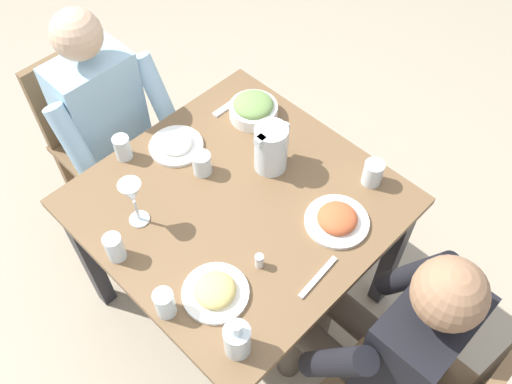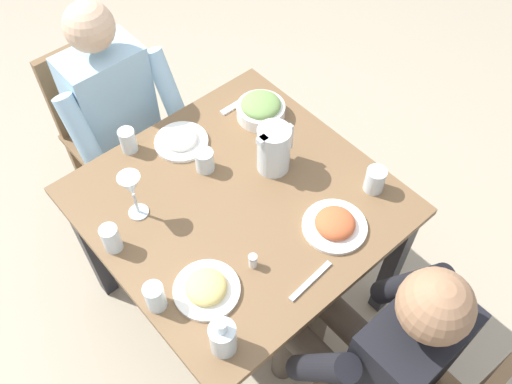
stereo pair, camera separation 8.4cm
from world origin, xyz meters
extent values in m
plane|color=tan|center=(0.00, 0.00, 0.00)|extent=(8.00, 8.00, 0.00)
cube|color=brown|center=(0.00, 0.00, 0.74)|extent=(0.98, 0.98, 0.03)
cube|color=#232328|center=(0.44, -0.44, 0.36)|extent=(0.06, 0.06, 0.72)
cube|color=#232328|center=(-0.44, 0.44, 0.36)|extent=(0.06, 0.06, 0.72)
cube|color=#232328|center=(0.44, 0.44, 0.36)|extent=(0.06, 0.06, 0.72)
cube|color=brown|center=(0.17, -0.61, 0.22)|extent=(0.04, 0.04, 0.44)
cube|color=brown|center=(0.11, 0.95, 0.22)|extent=(0.04, 0.04, 0.44)
cube|color=brown|center=(-0.23, 0.95, 0.22)|extent=(0.04, 0.04, 0.44)
cube|color=brown|center=(0.11, 0.61, 0.22)|extent=(0.04, 0.04, 0.44)
cube|color=brown|center=(-0.23, 0.61, 0.22)|extent=(0.04, 0.04, 0.44)
cube|color=brown|center=(-0.06, 0.78, 0.45)|extent=(0.40, 0.40, 0.03)
cube|color=brown|center=(-0.06, 0.96, 0.67)|extent=(0.38, 0.04, 0.42)
cube|color=black|center=(0.00, -0.75, 0.71)|extent=(0.32, 0.20, 0.50)
sphere|color=#936B4C|center=(0.00, -0.75, 1.08)|extent=(0.19, 0.19, 0.19)
cylinder|color=#473D33|center=(-0.09, -0.56, 0.43)|extent=(0.11, 0.38, 0.11)
cylinder|color=#473D33|center=(-0.09, -0.37, 0.23)|extent=(0.10, 0.10, 0.46)
cylinder|color=black|center=(-0.20, -0.61, 0.74)|extent=(0.08, 0.23, 0.37)
cylinder|color=#473D33|center=(0.08, -0.56, 0.43)|extent=(0.11, 0.38, 0.11)
cylinder|color=#473D33|center=(0.08, -0.37, 0.23)|extent=(0.10, 0.10, 0.46)
cylinder|color=black|center=(0.20, -0.61, 0.74)|extent=(0.08, 0.23, 0.37)
cube|color=#9EC6E0|center=(-0.06, 0.75, 0.71)|extent=(0.32, 0.20, 0.50)
sphere|color=#DBB28E|center=(-0.06, 0.75, 1.08)|extent=(0.19, 0.19, 0.19)
cylinder|color=#473D33|center=(0.03, 0.56, 0.43)|extent=(0.11, 0.38, 0.11)
cylinder|color=#473D33|center=(0.03, 0.37, 0.23)|extent=(0.10, 0.10, 0.46)
cylinder|color=#9EC6E0|center=(0.14, 0.61, 0.74)|extent=(0.08, 0.23, 0.37)
cylinder|color=#473D33|center=(-0.14, 0.56, 0.43)|extent=(0.11, 0.38, 0.11)
cylinder|color=#473D33|center=(-0.14, 0.37, 0.23)|extent=(0.10, 0.10, 0.46)
cylinder|color=#9EC6E0|center=(-0.26, 0.61, 0.74)|extent=(0.08, 0.23, 0.37)
cylinder|color=silver|center=(0.19, 0.03, 0.85)|extent=(0.12, 0.12, 0.19)
cube|color=silver|center=(0.27, 0.03, 0.86)|extent=(0.02, 0.02, 0.11)
cube|color=silver|center=(0.14, 0.03, 0.93)|extent=(0.04, 0.03, 0.02)
cylinder|color=white|center=(0.33, 0.25, 0.78)|extent=(0.19, 0.19, 0.05)
ellipsoid|color=#759951|center=(0.33, 0.25, 0.81)|extent=(0.16, 0.16, 0.06)
cylinder|color=white|center=(-0.30, -0.21, 0.76)|extent=(0.21, 0.21, 0.01)
ellipsoid|color=#E0C670|center=(-0.30, -0.21, 0.78)|extent=(0.13, 0.13, 0.06)
cylinder|color=white|center=(0.01, 0.34, 0.76)|extent=(0.20, 0.20, 0.01)
ellipsoid|color=white|center=(0.01, 0.34, 0.78)|extent=(0.13, 0.13, 0.04)
cylinder|color=white|center=(0.17, -0.31, 0.76)|extent=(0.22, 0.22, 0.01)
ellipsoid|color=#CC5B33|center=(0.17, -0.31, 0.78)|extent=(0.14, 0.14, 0.06)
cylinder|color=silver|center=(0.00, 0.18, 0.79)|extent=(0.07, 0.07, 0.09)
cylinder|color=silver|center=(-0.44, -0.15, 0.80)|extent=(0.06, 0.06, 0.11)
cylinder|color=silver|center=(-0.16, 0.44, 0.80)|extent=(0.06, 0.06, 0.10)
cylinder|color=silver|center=(-0.43, 0.12, 0.80)|extent=(0.06, 0.06, 0.10)
cylinder|color=silver|center=(0.39, -0.28, 0.80)|extent=(0.07, 0.07, 0.10)
cylinder|color=silver|center=(-0.29, 0.18, 0.75)|extent=(0.07, 0.07, 0.01)
cylinder|color=silver|center=(-0.29, 0.18, 0.81)|extent=(0.01, 0.01, 0.10)
cone|color=silver|center=(-0.29, 0.18, 0.90)|extent=(0.08, 0.08, 0.09)
cylinder|color=silver|center=(-0.37, -0.38, 0.81)|extent=(0.08, 0.08, 0.12)
cylinder|color=gold|center=(-0.37, -0.38, 0.79)|extent=(0.07, 0.07, 0.07)
cylinder|color=silver|center=(-0.37, -0.38, 0.89)|extent=(0.03, 0.03, 0.04)
cylinder|color=white|center=(-0.13, -0.24, 0.77)|extent=(0.03, 0.03, 0.04)
cylinder|color=#B2B2B7|center=(-0.13, -0.24, 0.80)|extent=(0.03, 0.03, 0.01)
cube|color=silver|center=(0.31, 0.36, 0.76)|extent=(0.17, 0.03, 0.01)
cube|color=silver|center=(-0.04, -0.40, 0.76)|extent=(0.19, 0.03, 0.01)
camera|label=1|loc=(-0.76, -0.84, 2.29)|focal=38.29mm
camera|label=2|loc=(-0.70, -0.90, 2.29)|focal=38.29mm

